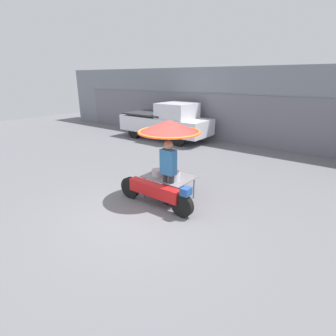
# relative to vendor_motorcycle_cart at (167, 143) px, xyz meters

# --- Properties ---
(ground_plane) EXTENTS (36.00, 36.00, 0.00)m
(ground_plane) POSITION_rel_vendor_motorcycle_cart_xyz_m (0.05, -1.02, -1.55)
(ground_plane) COLOR slate
(shopfront_building) EXTENTS (28.00, 2.06, 3.60)m
(shopfront_building) POSITION_rel_vendor_motorcycle_cart_xyz_m (0.05, 8.03, 0.24)
(shopfront_building) COLOR gray
(shopfront_building) RESTS_ON ground
(vendor_motorcycle_cart) EXTENTS (2.29, 1.60, 2.12)m
(vendor_motorcycle_cart) POSITION_rel_vendor_motorcycle_cart_xyz_m (0.00, 0.00, 0.00)
(vendor_motorcycle_cart) COLOR black
(vendor_motorcycle_cart) RESTS_ON ground
(vendor_person) EXTENTS (0.38, 0.23, 1.70)m
(vendor_person) POSITION_rel_vendor_motorcycle_cart_xyz_m (0.22, -0.23, -0.59)
(vendor_person) COLOR #2D2D33
(vendor_person) RESTS_ON ground
(pickup_truck) EXTENTS (4.88, 1.88, 1.92)m
(pickup_truck) POSITION_rel_vendor_motorcycle_cart_xyz_m (-4.44, 5.73, -0.62)
(pickup_truck) COLOR black
(pickup_truck) RESTS_ON ground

